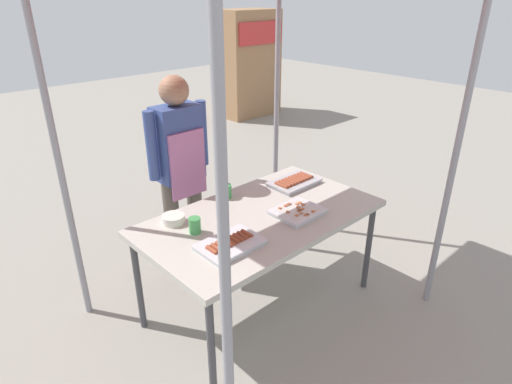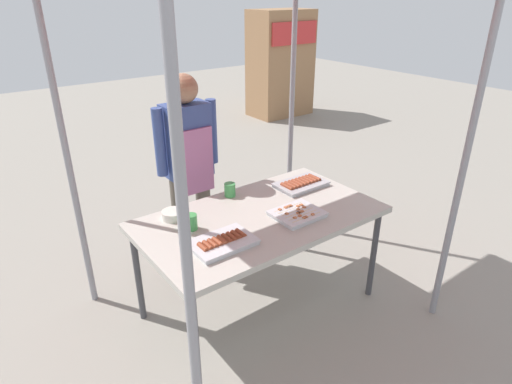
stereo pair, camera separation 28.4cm
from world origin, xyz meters
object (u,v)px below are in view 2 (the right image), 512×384
object	(u,v)px
drink_cup_by_wok	(229,190)
vendor_woman	(188,159)
neighbor_stall_right	(280,64)
drink_cup_near_edge	(191,222)
tray_meat_skewers	(297,214)
stall_table	(260,222)
tray_pork_links	(301,184)
condiment_bowl	(173,215)
tray_grilled_sausages	(222,242)

from	to	relation	value
drink_cup_by_wok	vendor_woman	xyz separation A→B (m)	(-0.09, 0.43, 0.13)
neighbor_stall_right	drink_cup_near_edge	bearing A→B (deg)	-135.31
tray_meat_skewers	drink_cup_near_edge	xyz separation A→B (m)	(-0.64, 0.27, 0.03)
stall_table	tray_pork_links	bearing A→B (deg)	19.13
tray_pork_links	drink_cup_by_wok	size ratio (longest dim) A/B	3.90
tray_meat_skewers	drink_cup_near_edge	size ratio (longest dim) A/B	3.16
tray_meat_skewers	vendor_woman	bearing A→B (deg)	106.32
tray_meat_skewers	condiment_bowl	world-z (taller)	condiment_bowl
tray_grilled_sausages	tray_pork_links	xyz separation A→B (m)	(0.93, 0.34, 0.00)
tray_grilled_sausages	vendor_woman	bearing A→B (deg)	71.89
tray_meat_skewers	tray_pork_links	size ratio (longest dim) A/B	0.83
condiment_bowl	tray_meat_skewers	bearing A→B (deg)	-34.72
condiment_bowl	neighbor_stall_right	bearing A→B (deg)	43.03
condiment_bowl	vendor_woman	xyz separation A→B (m)	(0.39, 0.48, 0.15)
tray_grilled_sausages	tray_pork_links	distance (m)	0.99
tray_grilled_sausages	drink_cup_by_wok	world-z (taller)	drink_cup_by_wok
drink_cup_near_edge	tray_meat_skewers	bearing A→B (deg)	-22.65
vendor_woman	neighbor_stall_right	xyz separation A→B (m)	(3.61, 3.25, -0.03)
condiment_bowl	vendor_woman	size ratio (longest dim) A/B	0.09
drink_cup_near_edge	neighbor_stall_right	distance (m)	5.60
tray_pork_links	drink_cup_by_wok	distance (m)	0.56
tray_meat_skewers	neighbor_stall_right	xyz separation A→B (m)	(3.34, 4.20, 0.13)
tray_meat_skewers	stall_table	bearing A→B (deg)	139.73
stall_table	tray_grilled_sausages	world-z (taller)	tray_grilled_sausages
condiment_bowl	neighbor_stall_right	size ratio (longest dim) A/B	0.08
stall_table	tray_pork_links	world-z (taller)	tray_pork_links
condiment_bowl	drink_cup_by_wok	bearing A→B (deg)	6.82
drink_cup_by_wok	neighbor_stall_right	xyz separation A→B (m)	(3.53, 3.68, 0.10)
tray_pork_links	tray_grilled_sausages	bearing A→B (deg)	-159.67
neighbor_stall_right	stall_table	bearing A→B (deg)	-131.05
tray_meat_skewers	condiment_bowl	distance (m)	0.81
tray_meat_skewers	neighbor_stall_right	world-z (taller)	neighbor_stall_right
stall_table	condiment_bowl	bearing A→B (deg)	147.63
drink_cup_by_wok	neighbor_stall_right	world-z (taller)	neighbor_stall_right
condiment_bowl	vendor_woman	distance (m)	0.64
tray_meat_skewers	tray_pork_links	xyz separation A→B (m)	(0.34, 0.34, 0.00)
stall_table	drink_cup_by_wok	distance (m)	0.38
stall_table	neighbor_stall_right	size ratio (longest dim) A/B	0.89
tray_meat_skewers	drink_cup_by_wok	world-z (taller)	drink_cup_by_wok
vendor_woman	tray_meat_skewers	bearing A→B (deg)	106.32
tray_grilled_sausages	tray_meat_skewers	bearing A→B (deg)	0.58
stall_table	tray_meat_skewers	distance (m)	0.25
vendor_woman	neighbor_stall_right	size ratio (longest dim) A/B	0.88
stall_table	vendor_woman	size ratio (longest dim) A/B	1.02
tray_grilled_sausages	condiment_bowl	world-z (taller)	condiment_bowl
condiment_bowl	drink_cup_near_edge	size ratio (longest dim) A/B	1.46
drink_cup_near_edge	neighbor_stall_right	world-z (taller)	neighbor_stall_right
tray_meat_skewers	tray_pork_links	world-z (taller)	tray_pork_links
tray_grilled_sausages	drink_cup_by_wok	distance (m)	0.66
tray_meat_skewers	drink_cup_by_wok	size ratio (longest dim) A/B	3.25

